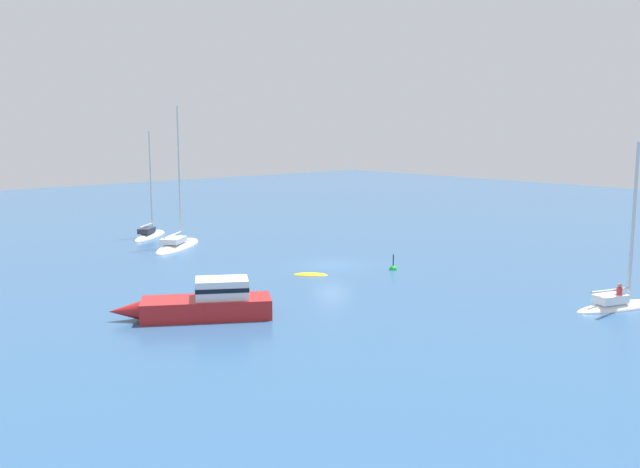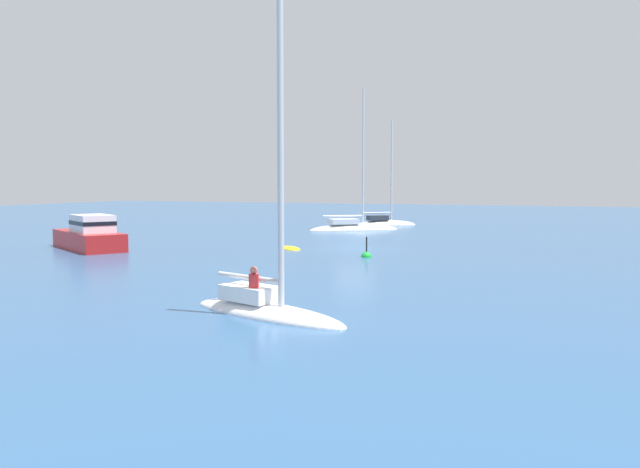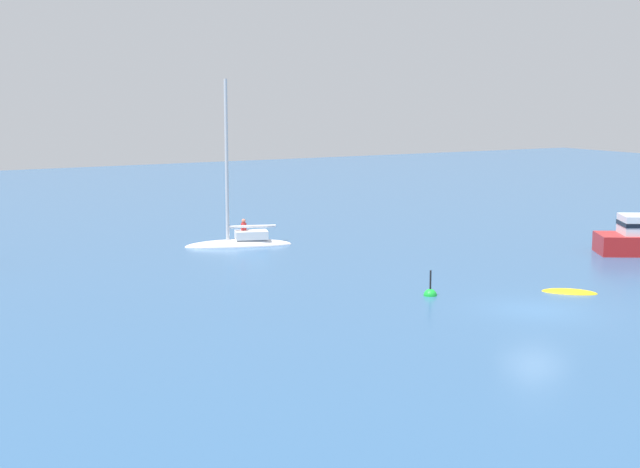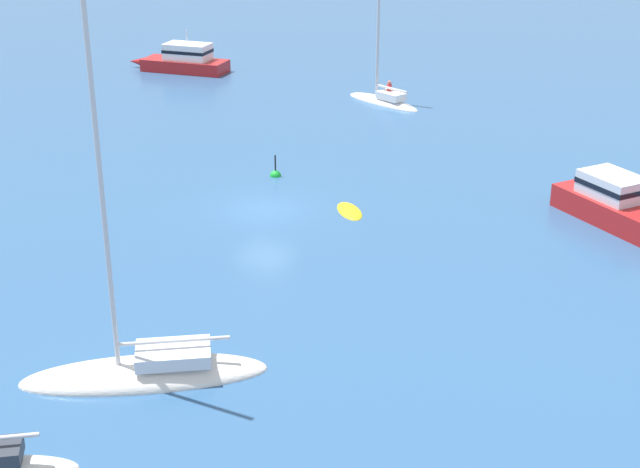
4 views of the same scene
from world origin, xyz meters
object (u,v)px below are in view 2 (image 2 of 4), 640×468
sailboat (265,306)px  ketch (353,228)px  skiff (290,249)px  yacht (384,224)px  cabin_cruiser (88,236)px  channel_buoy (366,257)px

sailboat → ketch: ketch is taller
sailboat → ketch: 35.87m
skiff → yacht: 22.81m
skiff → sailboat: bearing=157.9°
cabin_cruiser → channel_buoy: bearing=-141.0°
ketch → sailboat: bearing=-113.7°
ketch → yacht: (-0.92, -6.63, 0.03)m
sailboat → cabin_cruiser: bearing=162.2°
sailboat → ketch: (8.59, -34.83, -0.14)m
channel_buoy → yacht: bearing=-76.7°
ketch → cabin_cruiser: ketch is taller
cabin_cruiser → yacht: size_ratio=0.80×
cabin_cruiser → channel_buoy: (-17.32, -2.02, -0.81)m
cabin_cruiser → channel_buoy: 17.46m
cabin_cruiser → channel_buoy: size_ratio=5.86×
cabin_cruiser → skiff: cabin_cruiser is taller
ketch → skiff: (-1.21, 16.17, -0.15)m
yacht → cabin_cruiser: bearing=-151.9°
sailboat → skiff: bearing=130.3°
skiff → yacht: bearing=-42.9°
ketch → channel_buoy: size_ratio=8.87×
sailboat → yacht: (7.67, -41.46, -0.11)m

